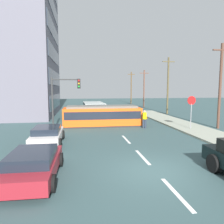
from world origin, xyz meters
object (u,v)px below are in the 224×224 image
Objects in this scene: pedestrian_crossing at (145,118)px; parked_sedan_mid at (48,135)px; stop_sign at (191,105)px; parked_sedan_near at (34,164)px; utility_pole_mid at (168,85)px; traffic_light_mast at (64,94)px; city_bus at (94,109)px; streetcar_tram at (102,115)px; utility_pole_far at (144,88)px; utility_pole_distant at (131,87)px; utility_pole_near at (220,85)px.

pedestrian_crossing is 0.40× the size of parked_sedan_mid.
stop_sign reaches higher than parked_sedan_mid.
parked_sedan_near is 25.12m from utility_pole_mid.
traffic_light_mast is (-7.27, -0.29, 2.31)m from pedestrian_crossing.
city_bus reaches higher than parked_sedan_near.
city_bus is at bearing 93.00° from streetcar_tram.
utility_pole_far is (14.38, 31.07, 3.18)m from parked_sedan_near.
traffic_light_mast is (-3.11, -9.04, 2.18)m from city_bus.
parked_sedan_near is 0.91× the size of traffic_light_mast.
utility_pole_distant is at bearing 90.02° from utility_pole_mid.
city_bus is at bearing -172.67° from utility_pole_mid.
parked_sedan_near is (-3.70, -18.79, -0.45)m from city_bus.
city_bus is at bearing 71.00° from traffic_light_mast.
utility_pole_mid is at bearing 7.33° from city_bus.
utility_pole_far reaches higher than traffic_light_mast.
utility_pole_far reaches higher than parked_sedan_mid.
pedestrian_crossing is 7.46m from utility_pole_near.
utility_pole_near reaches higher than utility_pole_far.
utility_pole_near is (2.91, 0.31, 1.83)m from stop_sign.
utility_pole_distant is (14.50, 41.82, 3.44)m from parked_sedan_near.
parked_sedan_mid is at bearing -165.91° from stop_sign.
utility_pole_distant reaches higher than pedestrian_crossing.
pedestrian_crossing is 12.76m from parked_sedan_near.
city_bus is 9.81m from traffic_light_mast.
city_bus is 1.86× the size of stop_sign.
city_bus is 25.61m from utility_pole_distant.
parked_sedan_mid is at bearing -119.81° from utility_pole_far.
streetcar_tram is at bearing -141.34° from utility_pole_mid.
parked_sedan_near is at bearing -108.97° from streetcar_tram.
parked_sedan_near is (-7.86, -10.04, -0.32)m from pedestrian_crossing.
utility_pole_mid is 21.64m from utility_pole_distant.
utility_pole_far is (2.75, 22.55, 1.61)m from stop_sign.
parked_sedan_mid is at bearing -167.46° from utility_pole_near.
pedestrian_crossing is at bearing -25.25° from streetcar_tram.
streetcar_tram is 1.62× the size of traffic_light_mast.
city_bus is at bearing -115.12° from utility_pole_distant.
parked_sedan_mid is 21.10m from utility_pole_mid.
city_bus is at bearing 137.40° from utility_pole_near.
parked_sedan_mid is 0.54× the size of utility_pole_near.
parked_sedan_near is 17.35m from utility_pole_near.
pedestrian_crossing is 0.22× the size of utility_pole_near.
utility_pole_near is at bearing -89.94° from utility_pole_distant.
utility_pole_mid is (-0.03, 11.35, 0.20)m from utility_pole_near.
utility_pole_far is (10.31, 19.24, 2.77)m from streetcar_tram.
traffic_light_mast is at bearing -149.14° from streetcar_tram.
traffic_light_mast is at bearing -109.00° from city_bus.
parked_sedan_near is at bearing -101.14° from city_bus.
utility_pole_mid is 10.90m from utility_pole_far.
streetcar_tram is 0.93× the size of utility_pole_mid.
utility_pole_distant is (2.87, 33.30, 1.86)m from stop_sign.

